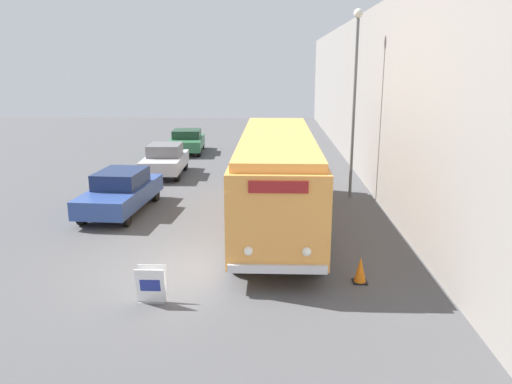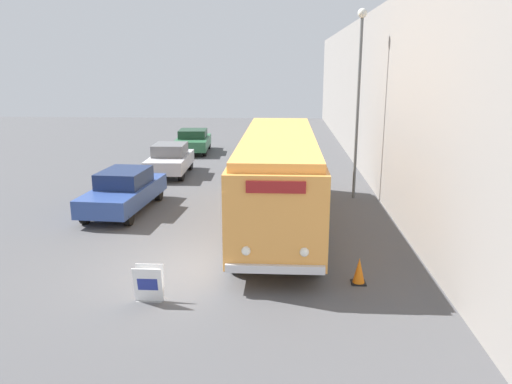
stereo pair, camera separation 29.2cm
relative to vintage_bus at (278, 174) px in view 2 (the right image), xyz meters
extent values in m
plane|color=#4C4C4F|center=(-2.34, -4.10, -1.79)|extent=(80.00, 80.00, 0.00)
cube|color=gray|center=(4.22, 5.90, 2.08)|extent=(0.30, 60.00, 7.73)
cylinder|color=black|center=(-1.07, -3.94, -1.25)|extent=(0.28, 1.07, 1.07)
cylinder|color=black|center=(1.07, -3.94, -1.25)|extent=(0.28, 1.07, 1.07)
cylinder|color=black|center=(-1.07, 3.96, -1.25)|extent=(0.28, 1.07, 1.07)
cylinder|color=black|center=(1.07, 3.96, -1.25)|extent=(0.28, 1.07, 1.07)
cube|color=#EF9E47|center=(0.00, 0.01, -0.08)|extent=(2.47, 10.70, 2.34)
cube|color=#FEA74B|center=(0.00, 0.01, 1.21)|extent=(2.27, 10.27, 0.24)
cube|color=silver|center=(0.00, -5.40, -1.13)|extent=(2.35, 0.12, 0.20)
sphere|color=white|center=(-0.68, -5.37, -0.70)|extent=(0.22, 0.22, 0.22)
sphere|color=white|center=(0.68, -5.37, -0.70)|extent=(0.22, 0.22, 0.22)
cube|color=maroon|center=(0.00, -5.36, 0.84)|extent=(1.36, 0.06, 0.28)
cube|color=gray|center=(-2.89, -5.87, -1.78)|extent=(0.60, 0.19, 0.01)
cube|color=white|center=(-2.89, -5.95, -1.36)|extent=(0.67, 0.17, 0.86)
cube|color=white|center=(-2.89, -5.80, -1.36)|extent=(0.67, 0.17, 0.86)
cube|color=navy|center=(-2.89, -5.96, -1.34)|extent=(0.47, 0.06, 0.30)
cylinder|color=#595E60|center=(3.06, 3.79, 1.76)|extent=(0.12, 0.12, 7.10)
sphere|color=silver|center=(3.06, 3.79, 5.42)|extent=(0.36, 0.36, 0.36)
cylinder|color=black|center=(-6.63, -0.24, -1.45)|extent=(0.22, 0.66, 0.66)
cylinder|color=black|center=(-5.07, -0.35, -1.45)|extent=(0.22, 0.66, 0.66)
cylinder|color=black|center=(-6.41, 3.04, -1.45)|extent=(0.22, 0.66, 0.66)
cylinder|color=black|center=(-4.85, 2.93, -1.45)|extent=(0.22, 0.66, 0.66)
cube|color=#2D478C|center=(-5.74, 1.35, -1.14)|extent=(2.13, 4.80, 0.64)
cube|color=#19274D|center=(-5.73, 1.46, -0.53)|extent=(1.68, 2.21, 0.58)
cylinder|color=black|center=(-6.20, 6.41, -1.44)|extent=(0.22, 0.70, 0.70)
cylinder|color=black|center=(-4.65, 6.45, -1.44)|extent=(0.22, 0.70, 0.70)
cylinder|color=black|center=(-6.28, 9.04, -1.44)|extent=(0.22, 0.70, 0.70)
cylinder|color=black|center=(-4.73, 9.08, -1.44)|extent=(0.22, 0.70, 0.70)
cube|color=#B7B7BC|center=(-5.47, 7.75, -1.12)|extent=(1.93, 4.09, 0.63)
cube|color=slate|center=(-5.47, 7.85, -0.52)|extent=(1.59, 1.86, 0.57)
cylinder|color=black|center=(-6.28, 13.00, -1.47)|extent=(0.22, 0.63, 0.63)
cylinder|color=black|center=(-4.60, 13.11, -1.47)|extent=(0.22, 0.63, 0.63)
cylinder|color=black|center=(-6.46, 15.76, -1.47)|extent=(0.22, 0.63, 0.63)
cylinder|color=black|center=(-4.78, 15.87, -1.47)|extent=(0.22, 0.63, 0.63)
cube|color=#2D6642|center=(-5.53, 14.44, -1.16)|extent=(2.22, 4.29, 0.62)
cube|color=#193824|center=(-5.54, 14.54, -0.61)|extent=(1.78, 1.98, 0.50)
cube|color=black|center=(2.08, -4.63, -1.77)|extent=(0.36, 0.36, 0.03)
cone|color=orange|center=(2.08, -4.63, -1.43)|extent=(0.30, 0.30, 0.64)
camera|label=1|loc=(-0.11, -16.29, 3.48)|focal=35.00mm
camera|label=2|loc=(0.18, -16.28, 3.48)|focal=35.00mm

